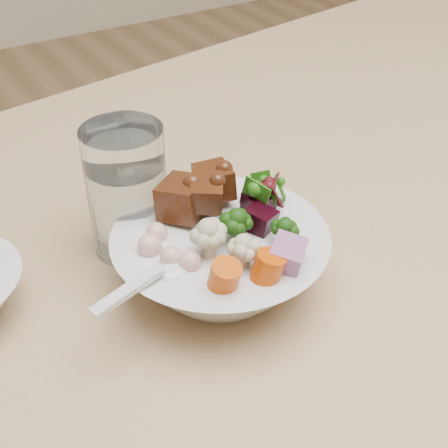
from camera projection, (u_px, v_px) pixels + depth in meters
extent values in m
cube|color=tan|center=(328.00, 232.00, 0.69)|extent=(1.81, 1.21, 0.04)
cylinder|color=tan|center=(398.00, 166.00, 1.55)|extent=(0.06, 0.06, 0.74)
cylinder|color=tan|center=(118.00, 325.00, 1.35)|extent=(0.03, 0.03, 0.41)
cylinder|color=tan|center=(7.00, 271.00, 1.49)|extent=(0.03, 0.03, 0.41)
sphere|color=black|center=(237.00, 230.00, 0.54)|extent=(0.03, 0.03, 0.03)
sphere|color=beige|center=(208.00, 243.00, 0.52)|extent=(0.04, 0.04, 0.04)
cube|color=black|center=(258.00, 205.00, 0.58)|extent=(0.03, 0.03, 0.02)
cube|color=#8C5483|center=(287.00, 257.00, 0.52)|extent=(0.04, 0.04, 0.03)
cylinder|color=#D55305|center=(224.00, 278.00, 0.50)|extent=(0.03, 0.03, 0.03)
sphere|color=#D3A194|center=(171.00, 257.00, 0.52)|extent=(0.02, 0.02, 0.02)
ellipsoid|color=silver|center=(173.00, 271.00, 0.52)|extent=(0.04, 0.03, 0.01)
cube|color=silver|center=(128.00, 291.00, 0.49)|extent=(0.07, 0.02, 0.02)
cylinder|color=white|center=(127.00, 191.00, 0.60)|extent=(0.08, 0.08, 0.13)
cylinder|color=white|center=(129.00, 205.00, 0.61)|extent=(0.07, 0.07, 0.09)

